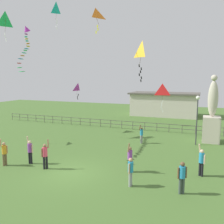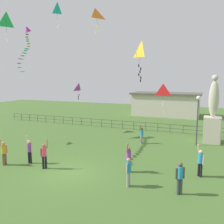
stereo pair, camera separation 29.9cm
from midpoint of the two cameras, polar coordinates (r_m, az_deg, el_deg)
name	(u,v)px [view 2 (the right image)]	position (r m, az deg, el deg)	size (l,w,h in m)	color
ground_plane	(69,173)	(16.05, -9.68, -14.05)	(80.00, 80.00, 0.00)	#476B2D
statue_monument	(213,120)	(24.20, 23.16, -1.83)	(1.55, 1.55, 6.32)	beige
lamppost	(198,110)	(22.54, 20.14, 0.54)	(0.36, 0.36, 4.47)	#38383D
person_0	(180,176)	(13.32, 16.51, -14.41)	(0.46, 0.32, 1.74)	#3F4C47
person_1	(4,151)	(18.35, -23.92, -8.57)	(0.37, 0.49, 1.94)	brown
person_2	(44,154)	(16.73, -15.36, -9.61)	(0.48, 0.38, 2.02)	black
person_3	(128,170)	(13.72, 4.59, -13.64)	(0.31, 0.50, 1.65)	#99999E
person_4	(142,134)	(22.36, 7.46, -5.22)	(0.37, 0.45, 1.78)	#99999E
person_5	(200,161)	(15.91, 20.84, -10.85)	(0.46, 0.45, 1.99)	black
person_6	(30,150)	(18.02, -18.61, -8.53)	(0.51, 0.31, 1.98)	black
person_7	(129,157)	(15.64, 4.53, -10.72)	(0.31, 0.52, 1.96)	brown
kite_0	(142,51)	(18.35, 7.55, 14.20)	(0.84, 0.64, 3.03)	yellow
kite_1	(95,15)	(19.46, -3.56, 21.99)	(0.90, 1.03, 1.85)	orange
kite_2	(58,9)	(31.78, -12.55, 22.89)	(0.99, 0.97, 3.10)	#19B2B2
kite_3	(163,90)	(25.56, 12.39, 5.03)	(1.25, 0.71, 2.99)	red
kite_5	(79,87)	(26.78, -7.54, 5.84)	(0.46, 1.07, 1.85)	#B22DB2
kite_6	(7,20)	(26.64, -23.49, 19.51)	(1.02, 1.22, 2.80)	#1EB759
streamer_kite	(27,33)	(25.09, -19.30, 17.31)	(5.56, 7.14, 4.73)	#B22DB2
waterfront_railing	(129,124)	(28.40, 4.48, -2.86)	(36.02, 0.06, 0.95)	#4C4742
pavilion_building	(166,104)	(39.30, 12.95, 1.85)	(10.70, 5.49, 3.69)	beige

